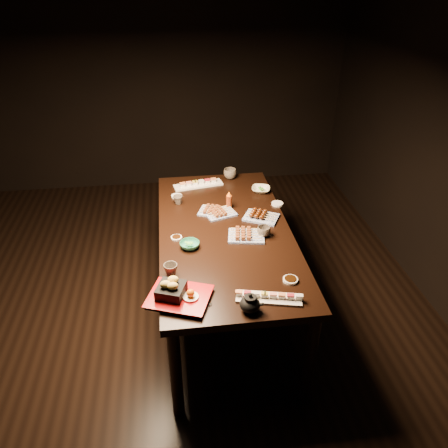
{
  "coord_description": "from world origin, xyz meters",
  "views": [
    {
      "loc": [
        0.03,
        -2.4,
        2.35
      ],
      "look_at": [
        0.36,
        0.17,
        0.77
      ],
      "focal_mm": 35.0,
      "sensor_mm": 36.0,
      "label": 1
    }
  ],
  "objects_px": {
    "sushi_platter_near": "(269,296)",
    "teacup_near_left": "(171,270)",
    "dining_table": "(225,273)",
    "yakitori_plate_center": "(213,209)",
    "teacup_far_left": "(178,200)",
    "teapot": "(250,302)",
    "sushi_platter_far": "(198,183)",
    "yakitori_plate_left": "(220,211)",
    "teacup_mid_right": "(264,231)",
    "teacup_far_right": "(230,174)",
    "edamame_bowl_cream": "(261,190)",
    "condiment_bottle": "(229,200)",
    "yakitori_plate_right": "(246,233)",
    "edamame_bowl_green": "(190,245)",
    "tempura_tray": "(179,291)"
  },
  "relations": [
    {
      "from": "sushi_platter_near",
      "to": "teacup_near_left",
      "type": "relative_size",
      "value": 4.38
    },
    {
      "from": "teacup_far_left",
      "to": "sushi_platter_far",
      "type": "bearing_deg",
      "value": 58.5
    },
    {
      "from": "yakitori_plate_left",
      "to": "teacup_far_left",
      "type": "bearing_deg",
      "value": 127.94
    },
    {
      "from": "teapot",
      "to": "edamame_bowl_green",
      "type": "bearing_deg",
      "value": 133.49
    },
    {
      "from": "tempura_tray",
      "to": "dining_table",
      "type": "bearing_deg",
      "value": 83.76
    },
    {
      "from": "yakitori_plate_center",
      "to": "teacup_far_right",
      "type": "height_order",
      "value": "teacup_far_right"
    },
    {
      "from": "teacup_mid_right",
      "to": "teacup_far_left",
      "type": "xyz_separation_m",
      "value": [
        -0.55,
        0.53,
        -0.0
      ]
    },
    {
      "from": "sushi_platter_far",
      "to": "teacup_near_left",
      "type": "relative_size",
      "value": 4.88
    },
    {
      "from": "yakitori_plate_left",
      "to": "teacup_far_right",
      "type": "height_order",
      "value": "teacup_far_right"
    },
    {
      "from": "teacup_near_left",
      "to": "teacup_far_left",
      "type": "xyz_separation_m",
      "value": [
        0.08,
        0.88,
        -0.0
      ]
    },
    {
      "from": "edamame_bowl_green",
      "to": "teacup_near_left",
      "type": "height_order",
      "value": "teacup_near_left"
    },
    {
      "from": "edamame_bowl_green",
      "to": "teacup_far_left",
      "type": "bearing_deg",
      "value": 94.73
    },
    {
      "from": "tempura_tray",
      "to": "teapot",
      "type": "bearing_deg",
      "value": 0.42
    },
    {
      "from": "teacup_near_left",
      "to": "condiment_bottle",
      "type": "height_order",
      "value": "condiment_bottle"
    },
    {
      "from": "teacup_far_right",
      "to": "sushi_platter_near",
      "type": "bearing_deg",
      "value": -90.22
    },
    {
      "from": "dining_table",
      "to": "teacup_near_left",
      "type": "height_order",
      "value": "teacup_near_left"
    },
    {
      "from": "teacup_far_right",
      "to": "teapot",
      "type": "bearing_deg",
      "value": -94.42
    },
    {
      "from": "yakitori_plate_left",
      "to": "dining_table",
      "type": "bearing_deg",
      "value": -106.65
    },
    {
      "from": "edamame_bowl_green",
      "to": "condiment_bottle",
      "type": "distance_m",
      "value": 0.59
    },
    {
      "from": "yakitori_plate_left",
      "to": "teacup_mid_right",
      "type": "relative_size",
      "value": 2.4
    },
    {
      "from": "sushi_platter_far",
      "to": "teacup_near_left",
      "type": "xyz_separation_m",
      "value": [
        -0.25,
        -1.16,
        0.01
      ]
    },
    {
      "from": "sushi_platter_far",
      "to": "condiment_bottle",
      "type": "xyz_separation_m",
      "value": [
        0.2,
        -0.4,
        0.04
      ]
    },
    {
      "from": "dining_table",
      "to": "yakitori_plate_center",
      "type": "bearing_deg",
      "value": 110.6
    },
    {
      "from": "sushi_platter_far",
      "to": "yakitori_plate_center",
      "type": "height_order",
      "value": "yakitori_plate_center"
    },
    {
      "from": "sushi_platter_near",
      "to": "edamame_bowl_green",
      "type": "height_order",
      "value": "sushi_platter_near"
    },
    {
      "from": "sushi_platter_far",
      "to": "edamame_bowl_green",
      "type": "xyz_separation_m",
      "value": [
        -0.13,
        -0.89,
        -0.0
      ]
    },
    {
      "from": "sushi_platter_far",
      "to": "teacup_mid_right",
      "type": "distance_m",
      "value": 0.9
    },
    {
      "from": "teacup_mid_right",
      "to": "sushi_platter_far",
      "type": "bearing_deg",
      "value": 114.79
    },
    {
      "from": "sushi_platter_near",
      "to": "yakitori_plate_right",
      "type": "height_order",
      "value": "yakitori_plate_right"
    },
    {
      "from": "condiment_bottle",
      "to": "teacup_mid_right",
      "type": "bearing_deg",
      "value": -67.0
    },
    {
      "from": "teacup_mid_right",
      "to": "teacup_far_right",
      "type": "xyz_separation_m",
      "value": [
        -0.1,
        0.92,
        0.01
      ]
    },
    {
      "from": "yakitori_plate_left",
      "to": "teacup_mid_right",
      "type": "xyz_separation_m",
      "value": [
        0.25,
        -0.33,
        0.01
      ]
    },
    {
      "from": "yakitori_plate_center",
      "to": "yakitori_plate_right",
      "type": "height_order",
      "value": "yakitori_plate_right"
    },
    {
      "from": "condiment_bottle",
      "to": "sushi_platter_far",
      "type": "bearing_deg",
      "value": 116.59
    },
    {
      "from": "sushi_platter_far",
      "to": "yakitori_plate_center",
      "type": "bearing_deg",
      "value": 88.28
    },
    {
      "from": "sushi_platter_near",
      "to": "teacup_mid_right",
      "type": "height_order",
      "value": "teacup_mid_right"
    },
    {
      "from": "sushi_platter_near",
      "to": "teacup_mid_right",
      "type": "xyz_separation_m",
      "value": [
        0.1,
        0.63,
        0.01
      ]
    },
    {
      "from": "yakitori_plate_center",
      "to": "teacup_near_left",
      "type": "xyz_separation_m",
      "value": [
        -0.33,
        -0.71,
        0.01
      ]
    },
    {
      "from": "teacup_far_left",
      "to": "teapot",
      "type": "bearing_deg",
      "value": -75.08
    },
    {
      "from": "teacup_far_left",
      "to": "condiment_bottle",
      "type": "bearing_deg",
      "value": -16.74
    },
    {
      "from": "edamame_bowl_green",
      "to": "edamame_bowl_cream",
      "type": "xyz_separation_m",
      "value": [
        0.62,
        0.72,
        -0.0
      ]
    },
    {
      "from": "yakitori_plate_right",
      "to": "teapot",
      "type": "relative_size",
      "value": 1.84
    },
    {
      "from": "teacup_mid_right",
      "to": "teacup_far_right",
      "type": "height_order",
      "value": "teacup_far_right"
    },
    {
      "from": "dining_table",
      "to": "yakitori_plate_left",
      "type": "xyz_separation_m",
      "value": [
        -0.0,
        0.22,
        0.4
      ]
    },
    {
      "from": "dining_table",
      "to": "yakitori_plate_right",
      "type": "bearing_deg",
      "value": -30.05
    },
    {
      "from": "yakitori_plate_center",
      "to": "teacup_near_left",
      "type": "height_order",
      "value": "teacup_near_left"
    },
    {
      "from": "teacup_near_left",
      "to": "edamame_bowl_cream",
      "type": "bearing_deg",
      "value": 53.22
    },
    {
      "from": "teacup_near_left",
      "to": "teapot",
      "type": "relative_size",
      "value": 0.63
    },
    {
      "from": "tempura_tray",
      "to": "teacup_mid_right",
      "type": "relative_size",
      "value": 3.72
    },
    {
      "from": "yakitori_plate_right",
      "to": "teapot",
      "type": "bearing_deg",
      "value": -88.78
    }
  ]
}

